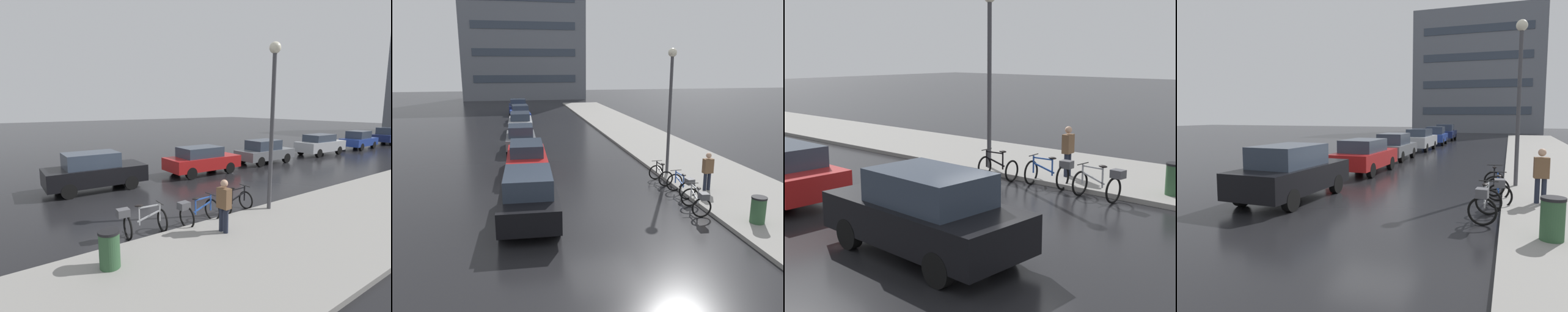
% 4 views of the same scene
% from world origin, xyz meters
% --- Properties ---
extents(ground_plane, '(140.00, 140.00, 0.00)m').
position_xyz_m(ground_plane, '(0.00, 0.00, 0.00)').
color(ground_plane, black).
extents(sidewalk_kerb, '(4.80, 60.00, 0.14)m').
position_xyz_m(sidewalk_kerb, '(6.00, 10.00, 0.07)').
color(sidewalk_kerb, gray).
rests_on(sidewalk_kerb, ground).
extents(bicycle_nearest, '(0.80, 1.44, 0.99)m').
position_xyz_m(bicycle_nearest, '(3.22, -0.67, 0.50)').
color(bicycle_nearest, black).
rests_on(bicycle_nearest, ground).
extents(bicycle_second, '(0.83, 1.44, 0.94)m').
position_xyz_m(bicycle_second, '(3.49, 1.15, 0.49)').
color(bicycle_second, black).
rests_on(bicycle_second, ground).
extents(bicycle_third, '(0.74, 1.16, 0.95)m').
position_xyz_m(bicycle_third, '(3.30, 3.03, 0.39)').
color(bicycle_third, black).
rests_on(bicycle_third, ground).
extents(car_black, '(2.04, 4.43, 1.73)m').
position_xyz_m(car_black, '(-2.67, -0.11, 0.87)').
color(car_black, black).
rests_on(car_black, ground).
extents(pedestrian, '(0.42, 0.28, 1.71)m').
position_xyz_m(pedestrian, '(4.63, 1.30, 0.97)').
color(pedestrian, '#1E2333').
rests_on(pedestrian, ground).
extents(streetlamp, '(0.39, 0.39, 5.90)m').
position_xyz_m(streetlamp, '(4.01, 4.00, 3.81)').
color(streetlamp, '#424247').
rests_on(streetlamp, ground).
extents(trash_bin, '(0.49, 0.49, 1.02)m').
position_xyz_m(trash_bin, '(4.62, -2.11, 0.51)').
color(trash_bin, '#2D5133').
rests_on(trash_bin, ground).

